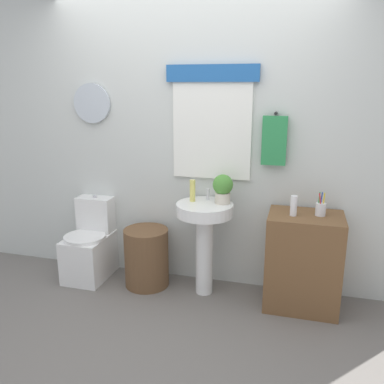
% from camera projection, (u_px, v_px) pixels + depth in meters
% --- Properties ---
extents(ground_plane, '(8.00, 8.00, 0.00)m').
position_uv_depth(ground_plane, '(151.00, 346.00, 2.83)').
color(ground_plane, slate).
extents(back_wall, '(4.40, 0.18, 2.60)m').
position_uv_depth(back_wall, '(194.00, 141.00, 3.56)').
color(back_wall, silver).
rests_on(back_wall, ground_plane).
extents(toilet, '(0.38, 0.51, 0.77)m').
position_uv_depth(toilet, '(91.00, 247.00, 3.82)').
color(toilet, white).
rests_on(toilet, ground_plane).
extents(laundry_hamper, '(0.40, 0.40, 0.53)m').
position_uv_depth(laundry_hamper, '(147.00, 257.00, 3.65)').
color(laundry_hamper, brown).
rests_on(laundry_hamper, ground_plane).
extents(pedestal_sink, '(0.48, 0.48, 0.82)m').
position_uv_depth(pedestal_sink, '(205.00, 228.00, 3.42)').
color(pedestal_sink, white).
rests_on(pedestal_sink, ground_plane).
extents(faucet, '(0.03, 0.03, 0.10)m').
position_uv_depth(faucet, '(208.00, 194.00, 3.46)').
color(faucet, silver).
rests_on(faucet, pedestal_sink).
extents(wooden_cabinet, '(0.59, 0.44, 0.79)m').
position_uv_depth(wooden_cabinet, '(303.00, 261.00, 3.26)').
color(wooden_cabinet, brown).
rests_on(wooden_cabinet, ground_plane).
extents(soap_bottle, '(0.05, 0.05, 0.19)m').
position_uv_depth(soap_bottle, '(193.00, 191.00, 3.42)').
color(soap_bottle, '#DBD166').
rests_on(soap_bottle, pedestal_sink).
extents(potted_plant, '(0.17, 0.17, 0.25)m').
position_uv_depth(potted_plant, '(223.00, 188.00, 3.35)').
color(potted_plant, beige).
rests_on(potted_plant, pedestal_sink).
extents(lotion_bottle, '(0.05, 0.05, 0.16)m').
position_uv_depth(lotion_bottle, '(294.00, 206.00, 3.13)').
color(lotion_bottle, white).
rests_on(lotion_bottle, wooden_cabinet).
extents(toothbrush_cup, '(0.08, 0.08, 0.19)m').
position_uv_depth(toothbrush_cup, '(321.00, 209.00, 3.14)').
color(toothbrush_cup, silver).
rests_on(toothbrush_cup, wooden_cabinet).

